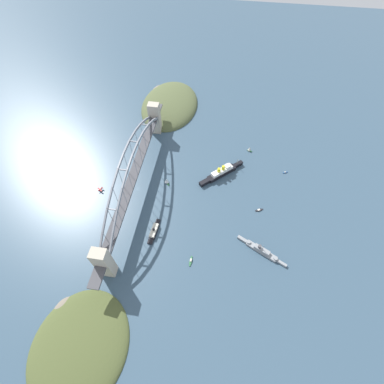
{
  "coord_description": "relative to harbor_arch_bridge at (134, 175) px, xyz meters",
  "views": [
    {
      "loc": [
        217.19,
        112.39,
        314.95
      ],
      "look_at": [
        0.0,
        79.4,
        8.0
      ],
      "focal_mm": 25.42,
      "sensor_mm": 36.0,
      "label": 1
    }
  ],
  "objects": [
    {
      "name": "small_boat_0",
      "position": [
        -99.66,
        156.72,
        -27.12
      ],
      "size": [
        5.77,
        8.18,
        8.13
      ],
      "color": "#2D6B3D",
      "rests_on": "ground"
    },
    {
      "name": "small_boat_4",
      "position": [
        96.06,
        92.46,
        -30.07
      ],
      "size": [
        12.85,
        3.0,
        2.27
      ],
      "color": "#2D6B3D",
      "rests_on": "ground"
    },
    {
      "name": "headland_west_shore",
      "position": [
        -195.66,
        6.93,
        -30.9
      ],
      "size": [
        146.58,
        101.43,
        31.02
      ],
      "color": "#515B38",
      "rests_on": "ground"
    },
    {
      "name": "ground_plane",
      "position": [
        0.0,
        0.0,
        -30.9
      ],
      "size": [
        1400.0,
        1400.0,
        0.0
      ],
      "primitive_type": "plane",
      "color": "#385166"
    },
    {
      "name": "small_boat_2",
      "position": [
        -16.64,
        39.74,
        -26.38
      ],
      "size": [
        9.79,
        8.94,
        9.76
      ],
      "color": "#2D6B3D",
      "rests_on": "ground"
    },
    {
      "name": "ocean_liner",
      "position": [
        -43.71,
        116.95,
        -25.5
      ],
      "size": [
        56.91,
        61.52,
        17.78
      ],
      "color": "black",
      "rests_on": "ground"
    },
    {
      "name": "harbor_ferry_steamer",
      "position": [
        64.47,
        39.85,
        -28.33
      ],
      "size": [
        36.36,
        9.74,
        8.33
      ],
      "color": "black",
      "rests_on": "ground"
    },
    {
      "name": "harbor_arch_bridge",
      "position": [
        0.0,
        0.0,
        0.0
      ],
      "size": [
        306.03,
        17.18,
        72.72
      ],
      "color": "#BCB29E",
      "rests_on": "ground"
    },
    {
      "name": "small_boat_3",
      "position": [
        10.96,
        173.29,
        -30.19
      ],
      "size": [
        6.49,
        11.03,
        2.0
      ],
      "color": "black",
      "rests_on": "ground"
    },
    {
      "name": "small_boat_1",
      "position": [
        -62.02,
        211.62,
        -30.19
      ],
      "size": [
        4.02,
        7.35,
        1.98
      ],
      "color": "#234C8C",
      "rests_on": "ground"
    },
    {
      "name": "seaplane_taxiing_near_bridge",
      "position": [
        11.41,
        -51.14,
        -28.68
      ],
      "size": [
        8.17,
        8.55,
        5.13
      ],
      "color": "#B7B7B2",
      "rests_on": "ground"
    },
    {
      "name": "headland_east_shore",
      "position": [
        201.13,
        -6.42,
        -30.9
      ],
      "size": [
        114.64,
        99.44,
        17.66
      ],
      "color": "#4C562D",
      "rests_on": "ground"
    },
    {
      "name": "naval_cruiser",
      "position": [
        70.44,
        175.92,
        -27.96
      ],
      "size": [
        33.5,
        60.88,
        17.12
      ],
      "color": "gray",
      "rests_on": "ground"
    }
  ]
}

